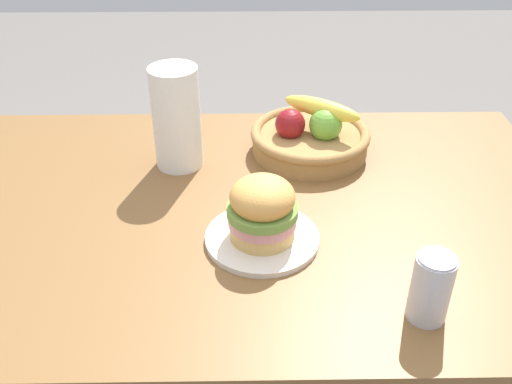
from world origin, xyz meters
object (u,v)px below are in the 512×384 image
object	(u,v)px
plate	(262,238)
sandwich	(262,209)
soda_can	(431,288)
fruit_basket	(311,136)
paper_towel_roll	(177,118)

from	to	relation	value
plate	sandwich	world-z (taller)	sandwich
sandwich	soda_can	distance (m)	0.34
plate	fruit_basket	size ratio (longest dim) A/B	0.77
sandwich	paper_towel_roll	world-z (taller)	paper_towel_roll
sandwich	fruit_basket	distance (m)	0.37
sandwich	soda_can	world-z (taller)	sandwich
plate	sandwich	size ratio (longest dim) A/B	1.64
sandwich	paper_towel_roll	size ratio (longest dim) A/B	0.57
plate	paper_towel_roll	xyz separation A→B (m)	(-0.19, 0.30, 0.11)
fruit_basket	paper_towel_roll	size ratio (longest dim) A/B	1.21
paper_towel_roll	plate	bearing A→B (deg)	-57.82
sandwich	fruit_basket	bearing A→B (deg)	70.20
plate	soda_can	size ratio (longest dim) A/B	1.78
plate	soda_can	bearing A→B (deg)	-37.56
soda_can	fruit_basket	bearing A→B (deg)	104.18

